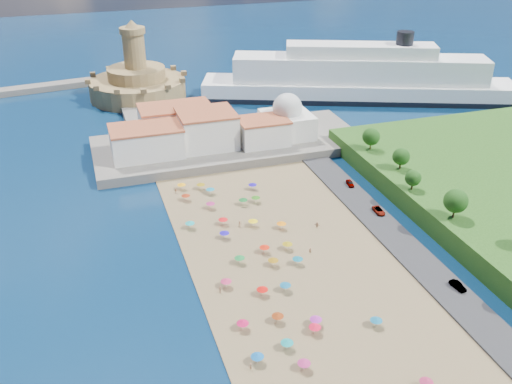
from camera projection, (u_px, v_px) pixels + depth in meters
name	position (u px, v px, depth m)	size (l,w,h in m)	color
ground	(273.00, 274.00, 129.68)	(700.00, 700.00, 0.00)	#071938
terrace	(229.00, 144.00, 193.32)	(90.00, 36.00, 3.00)	#59544C
jetty	(149.00, 118.00, 216.98)	(18.00, 70.00, 2.40)	#59544C
waterfront_buildings	(190.00, 130.00, 187.35)	(57.00, 29.00, 11.00)	silver
domed_building	(287.00, 119.00, 193.64)	(16.00, 16.00, 15.00)	silver
fortress	(137.00, 82.00, 239.77)	(40.00, 40.00, 32.40)	#9C7D4E
cruise_ship	(358.00, 80.00, 237.00)	(128.44, 65.05, 28.43)	black
beach_parasols	(281.00, 294.00, 119.73)	(30.14, 117.03, 2.20)	gray
beachgoers	(285.00, 287.00, 123.33)	(32.29, 95.42, 1.89)	tan
parked_cars	(386.00, 217.00, 149.72)	(2.52, 56.55, 1.42)	gray
hillside_trees	(479.00, 215.00, 133.05)	(14.54, 110.70, 7.59)	#382314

